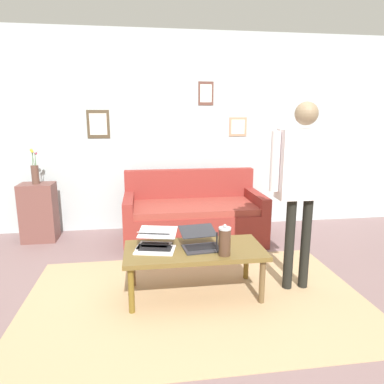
{
  "coord_description": "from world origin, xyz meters",
  "views": [
    {
      "loc": [
        0.56,
        2.71,
        1.59
      ],
      "look_at": [
        0.05,
        -0.83,
        0.8
      ],
      "focal_mm": 32.49,
      "sensor_mm": 36.0,
      "label": 1
    }
  ],
  "objects_px": {
    "french_press": "(225,241)",
    "flower_vase": "(35,172)",
    "coffee_table": "(194,253)",
    "laptop_center": "(155,241)",
    "side_shelf": "(39,212)",
    "laptop_left": "(200,242)",
    "laptop_right": "(156,243)",
    "person_standing": "(302,173)",
    "couch": "(193,217)"
  },
  "relations": [
    {
      "from": "laptop_center",
      "to": "flower_vase",
      "type": "height_order",
      "value": "flower_vase"
    },
    {
      "from": "couch",
      "to": "laptop_left",
      "type": "height_order",
      "value": "couch"
    },
    {
      "from": "french_press",
      "to": "person_standing",
      "type": "height_order",
      "value": "person_standing"
    },
    {
      "from": "french_press",
      "to": "coffee_table",
      "type": "bearing_deg",
      "value": -38.84
    },
    {
      "from": "french_press",
      "to": "person_standing",
      "type": "relative_size",
      "value": 0.16
    },
    {
      "from": "laptop_left",
      "to": "french_press",
      "type": "height_order",
      "value": "french_press"
    },
    {
      "from": "person_standing",
      "to": "couch",
      "type": "bearing_deg",
      "value": -61.64
    },
    {
      "from": "french_press",
      "to": "couch",
      "type": "bearing_deg",
      "value": -88.84
    },
    {
      "from": "laptop_left",
      "to": "laptop_center",
      "type": "distance_m",
      "value": 0.41
    },
    {
      "from": "couch",
      "to": "laptop_left",
      "type": "relative_size",
      "value": 4.34
    },
    {
      "from": "couch",
      "to": "person_standing",
      "type": "xyz_separation_m",
      "value": [
        -0.76,
        1.41,
        0.78
      ]
    },
    {
      "from": "couch",
      "to": "flower_vase",
      "type": "height_order",
      "value": "flower_vase"
    },
    {
      "from": "laptop_left",
      "to": "laptop_right",
      "type": "distance_m",
      "value": 0.39
    },
    {
      "from": "couch",
      "to": "coffee_table",
      "type": "distance_m",
      "value": 1.42
    },
    {
      "from": "laptop_center",
      "to": "flower_vase",
      "type": "xyz_separation_m",
      "value": [
        1.42,
        -1.56,
        0.42
      ]
    },
    {
      "from": "laptop_left",
      "to": "couch",
      "type": "bearing_deg",
      "value": -95.71
    },
    {
      "from": "laptop_left",
      "to": "laptop_center",
      "type": "relative_size",
      "value": 1.13
    },
    {
      "from": "couch",
      "to": "coffee_table",
      "type": "bearing_deg",
      "value": 82.11
    },
    {
      "from": "laptop_left",
      "to": "flower_vase",
      "type": "distance_m",
      "value": 2.49
    },
    {
      "from": "laptop_center",
      "to": "laptop_left",
      "type": "bearing_deg",
      "value": 167.86
    },
    {
      "from": "french_press",
      "to": "flower_vase",
      "type": "distance_m",
      "value": 2.75
    },
    {
      "from": "coffee_table",
      "to": "french_press",
      "type": "bearing_deg",
      "value": 141.16
    },
    {
      "from": "laptop_right",
      "to": "side_shelf",
      "type": "xyz_separation_m",
      "value": [
        1.43,
        -1.62,
        -0.11
      ]
    },
    {
      "from": "laptop_left",
      "to": "french_press",
      "type": "xyz_separation_m",
      "value": [
        -0.17,
        0.21,
        0.08
      ]
    },
    {
      "from": "person_standing",
      "to": "french_press",
      "type": "bearing_deg",
      "value": 13.44
    },
    {
      "from": "side_shelf",
      "to": "coffee_table",
      "type": "bearing_deg",
      "value": 136.59
    },
    {
      "from": "laptop_left",
      "to": "flower_vase",
      "type": "xyz_separation_m",
      "value": [
        1.82,
        -1.65,
        0.41
      ]
    },
    {
      "from": "person_standing",
      "to": "laptop_right",
      "type": "bearing_deg",
      "value": -2.49
    },
    {
      "from": "laptop_left",
      "to": "side_shelf",
      "type": "bearing_deg",
      "value": -42.04
    },
    {
      "from": "side_shelf",
      "to": "french_press",
      "type": "bearing_deg",
      "value": 137.07
    },
    {
      "from": "coffee_table",
      "to": "person_standing",
      "type": "xyz_separation_m",
      "value": [
        -0.96,
        0.01,
        0.7
      ]
    },
    {
      "from": "coffee_table",
      "to": "person_standing",
      "type": "bearing_deg",
      "value": 179.51
    },
    {
      "from": "flower_vase",
      "to": "coffee_table",
      "type": "bearing_deg",
      "value": 136.54
    },
    {
      "from": "flower_vase",
      "to": "laptop_left",
      "type": "bearing_deg",
      "value": 137.92
    },
    {
      "from": "laptop_left",
      "to": "side_shelf",
      "type": "height_order",
      "value": "side_shelf"
    },
    {
      "from": "couch",
      "to": "coffee_table",
      "type": "relative_size",
      "value": 1.41
    },
    {
      "from": "couch",
      "to": "coffee_table",
      "type": "height_order",
      "value": "couch"
    },
    {
      "from": "laptop_center",
      "to": "side_shelf",
      "type": "height_order",
      "value": "side_shelf"
    },
    {
      "from": "laptop_right",
      "to": "side_shelf",
      "type": "bearing_deg",
      "value": -48.58
    },
    {
      "from": "coffee_table",
      "to": "flower_vase",
      "type": "bearing_deg",
      "value": -43.46
    },
    {
      "from": "side_shelf",
      "to": "flower_vase",
      "type": "relative_size",
      "value": 1.71
    },
    {
      "from": "laptop_left",
      "to": "person_standing",
      "type": "distance_m",
      "value": 1.09
    },
    {
      "from": "laptop_left",
      "to": "flower_vase",
      "type": "height_order",
      "value": "flower_vase"
    },
    {
      "from": "couch",
      "to": "laptop_right",
      "type": "distance_m",
      "value": 1.47
    },
    {
      "from": "coffee_table",
      "to": "laptop_right",
      "type": "relative_size",
      "value": 2.85
    },
    {
      "from": "coffee_table",
      "to": "flower_vase",
      "type": "height_order",
      "value": "flower_vase"
    },
    {
      "from": "laptop_right",
      "to": "person_standing",
      "type": "bearing_deg",
      "value": 177.51
    },
    {
      "from": "laptop_right",
      "to": "side_shelf",
      "type": "height_order",
      "value": "side_shelf"
    },
    {
      "from": "laptop_center",
      "to": "flower_vase",
      "type": "bearing_deg",
      "value": -47.67
    },
    {
      "from": "laptop_center",
      "to": "flower_vase",
      "type": "distance_m",
      "value": 2.15
    }
  ]
}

